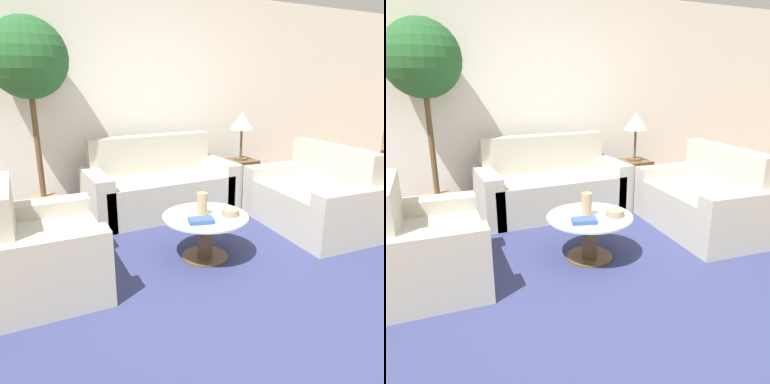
% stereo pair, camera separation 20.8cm
% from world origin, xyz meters
% --- Properties ---
extents(ground_plane, '(14.00, 14.00, 0.00)m').
position_xyz_m(ground_plane, '(0.00, 0.00, 0.00)').
color(ground_plane, brown).
extents(wall_back, '(10.00, 0.06, 2.60)m').
position_xyz_m(wall_back, '(0.00, 2.72, 1.30)').
color(wall_back, white).
rests_on(wall_back, ground_plane).
extents(rug, '(3.67, 3.57, 0.01)m').
position_xyz_m(rug, '(-0.02, 0.73, 0.00)').
color(rug, navy).
rests_on(rug, ground_plane).
extents(sofa_main, '(1.74, 0.83, 0.89)m').
position_xyz_m(sofa_main, '(0.12, 2.10, 0.29)').
color(sofa_main, '#B2AD9E').
rests_on(sofa_main, ground_plane).
extents(armchair, '(0.81, 1.03, 0.85)m').
position_xyz_m(armchair, '(-1.37, 0.87, 0.29)').
color(armchair, '#B2AD9E').
rests_on(armchair, ground_plane).
extents(loveseat, '(0.90, 1.43, 0.87)m').
position_xyz_m(loveseat, '(1.39, 0.85, 0.29)').
color(loveseat, '#B2AD9E').
rests_on(loveseat, ground_plane).
extents(coffee_table, '(0.75, 0.75, 0.40)m').
position_xyz_m(coffee_table, '(-0.02, 0.73, 0.26)').
color(coffee_table, brown).
rests_on(coffee_table, ground_plane).
extents(side_table, '(0.37, 0.37, 0.52)m').
position_xyz_m(side_table, '(1.28, 2.06, 0.26)').
color(side_table, brown).
rests_on(side_table, ground_plane).
extents(table_lamp, '(0.30, 0.30, 0.62)m').
position_xyz_m(table_lamp, '(1.28, 2.06, 1.01)').
color(table_lamp, brown).
rests_on(table_lamp, side_table).
extents(potted_plant, '(0.81, 0.81, 2.15)m').
position_xyz_m(potted_plant, '(-1.16, 2.37, 1.66)').
color(potted_plant, '#93704C').
rests_on(potted_plant, ground_plane).
extents(vase, '(0.09, 0.09, 0.20)m').
position_xyz_m(vase, '(-0.04, 0.75, 0.50)').
color(vase, tan).
rests_on(vase, coffee_table).
extents(bowl, '(0.16, 0.16, 0.06)m').
position_xyz_m(bowl, '(0.18, 0.63, 0.43)').
color(bowl, gray).
rests_on(bowl, coffee_table).
extents(book_stack, '(0.23, 0.18, 0.04)m').
position_xyz_m(book_stack, '(-0.13, 0.60, 0.42)').
color(book_stack, '#334C8C').
rests_on(book_stack, coffee_table).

